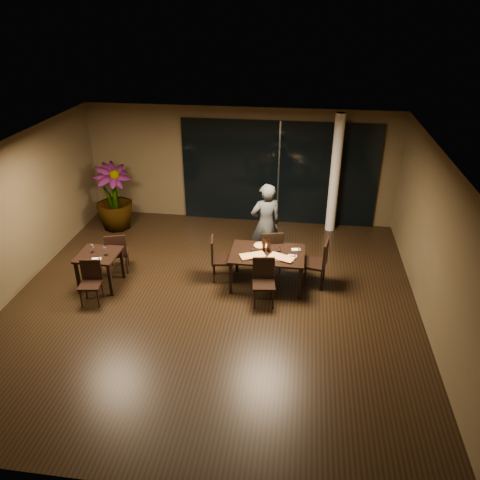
% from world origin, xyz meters
% --- Properties ---
extents(ground, '(8.00, 8.00, 0.00)m').
position_xyz_m(ground, '(0.00, 0.00, 0.00)').
color(ground, black).
rests_on(ground, ground).
extents(wall_back, '(8.00, 0.10, 3.00)m').
position_xyz_m(wall_back, '(0.00, 4.05, 1.50)').
color(wall_back, '#493D27').
rests_on(wall_back, ground).
extents(wall_front, '(8.00, 0.10, 3.00)m').
position_xyz_m(wall_front, '(0.00, -4.05, 1.50)').
color(wall_front, '#493D27').
rests_on(wall_front, ground).
extents(wall_left, '(0.10, 8.00, 3.00)m').
position_xyz_m(wall_left, '(-4.05, 0.00, 1.50)').
color(wall_left, '#493D27').
rests_on(wall_left, ground).
extents(wall_right, '(0.10, 8.00, 3.00)m').
position_xyz_m(wall_right, '(4.05, 0.00, 1.50)').
color(wall_right, '#493D27').
rests_on(wall_right, ground).
extents(ceiling, '(8.00, 8.00, 0.04)m').
position_xyz_m(ceiling, '(0.00, 0.00, 3.02)').
color(ceiling, silver).
rests_on(ceiling, wall_back).
extents(window_panel, '(5.00, 0.06, 2.70)m').
position_xyz_m(window_panel, '(1.00, 3.96, 1.35)').
color(window_panel, black).
rests_on(window_panel, ground).
extents(column, '(0.24, 0.24, 3.00)m').
position_xyz_m(column, '(2.40, 3.65, 1.50)').
color(column, white).
rests_on(column, ground).
extents(main_table, '(1.50, 1.00, 0.75)m').
position_xyz_m(main_table, '(1.00, 0.80, 0.68)').
color(main_table, black).
rests_on(main_table, ground).
extents(side_table, '(0.80, 0.80, 0.75)m').
position_xyz_m(side_table, '(-2.40, 0.30, 0.62)').
color(side_table, black).
rests_on(side_table, ground).
extents(chair_main_far, '(0.56, 0.56, 1.00)m').
position_xyz_m(chair_main_far, '(1.04, 1.33, 0.56)').
color(chair_main_far, black).
rests_on(chair_main_far, ground).
extents(chair_main_near, '(0.48, 0.48, 0.93)m').
position_xyz_m(chair_main_near, '(0.99, 0.18, 0.52)').
color(chair_main_near, black).
rests_on(chair_main_near, ground).
extents(chair_main_left, '(0.51, 0.51, 0.97)m').
position_xyz_m(chair_main_left, '(-0.04, 0.88, 0.54)').
color(chair_main_left, black).
rests_on(chair_main_left, ground).
extents(chair_main_right, '(0.56, 0.56, 1.04)m').
position_xyz_m(chair_main_right, '(2.05, 0.93, 0.58)').
color(chair_main_right, black).
rests_on(chair_main_right, ground).
extents(chair_side_far, '(0.55, 0.55, 0.95)m').
position_xyz_m(chair_side_far, '(-2.24, 0.85, 0.53)').
color(chair_side_far, black).
rests_on(chair_side_far, ground).
extents(chair_side_near, '(0.46, 0.46, 0.87)m').
position_xyz_m(chair_side_near, '(-2.35, -0.26, 0.48)').
color(chair_side_near, black).
rests_on(chair_side_near, ground).
extents(diner, '(0.75, 0.64, 1.87)m').
position_xyz_m(diner, '(0.87, 1.77, 0.94)').
color(diner, '#2D3032').
rests_on(diner, ground).
extents(potted_plant, '(1.31, 1.31, 1.70)m').
position_xyz_m(potted_plant, '(-3.11, 2.99, 0.85)').
color(potted_plant, '#1F4E1A').
rests_on(potted_plant, ground).
extents(pizza_board_left, '(0.55, 0.45, 0.01)m').
position_xyz_m(pizza_board_left, '(0.72, 0.61, 0.76)').
color(pizza_board_left, '#402714').
rests_on(pizza_board_left, main_table).
extents(pizza_board_right, '(0.51, 0.26, 0.01)m').
position_xyz_m(pizza_board_right, '(1.30, 0.61, 0.76)').
color(pizza_board_right, '#4D2919').
rests_on(pizza_board_right, main_table).
extents(oblong_pizza_left, '(0.53, 0.40, 0.02)m').
position_xyz_m(oblong_pizza_left, '(0.72, 0.61, 0.77)').
color(oblong_pizza_left, maroon).
rests_on(oblong_pizza_left, pizza_board_left).
extents(oblong_pizza_right, '(0.53, 0.39, 0.02)m').
position_xyz_m(oblong_pizza_right, '(1.30, 0.61, 0.77)').
color(oblong_pizza_right, maroon).
rests_on(oblong_pizza_right, pizza_board_right).
extents(round_pizza, '(0.28, 0.28, 0.01)m').
position_xyz_m(round_pizza, '(0.84, 1.09, 0.76)').
color(round_pizza, '#AD3413').
rests_on(round_pizza, main_table).
extents(bottle_a, '(0.06, 0.06, 0.27)m').
position_xyz_m(bottle_a, '(0.92, 0.87, 0.88)').
color(bottle_a, black).
rests_on(bottle_a, main_table).
extents(bottle_b, '(0.06, 0.06, 0.26)m').
position_xyz_m(bottle_b, '(1.02, 0.85, 0.88)').
color(bottle_b, black).
rests_on(bottle_b, main_table).
extents(bottle_c, '(0.06, 0.06, 0.28)m').
position_xyz_m(bottle_c, '(1.01, 0.88, 0.89)').
color(bottle_c, black).
rests_on(bottle_c, main_table).
extents(tumbler_left, '(0.08, 0.08, 0.09)m').
position_xyz_m(tumbler_left, '(0.71, 0.83, 0.79)').
color(tumbler_left, white).
rests_on(tumbler_left, main_table).
extents(tumbler_right, '(0.07, 0.07, 0.09)m').
position_xyz_m(tumbler_right, '(1.23, 0.90, 0.79)').
color(tumbler_right, white).
rests_on(tumbler_right, main_table).
extents(napkin_near, '(0.18, 0.11, 0.01)m').
position_xyz_m(napkin_near, '(1.50, 0.73, 0.76)').
color(napkin_near, silver).
rests_on(napkin_near, main_table).
extents(napkin_far, '(0.19, 0.13, 0.01)m').
position_xyz_m(napkin_far, '(1.57, 1.02, 0.76)').
color(napkin_far, white).
rests_on(napkin_far, main_table).
extents(wine_glass_a, '(0.08, 0.08, 0.18)m').
position_xyz_m(wine_glass_a, '(-2.53, 0.34, 0.84)').
color(wine_glass_a, white).
rests_on(wine_glass_a, side_table).
extents(wine_glass_b, '(0.08, 0.08, 0.19)m').
position_xyz_m(wine_glass_b, '(-2.23, 0.27, 0.84)').
color(wine_glass_b, white).
rests_on(wine_glass_b, side_table).
extents(side_napkin, '(0.20, 0.16, 0.01)m').
position_xyz_m(side_napkin, '(-2.34, 0.08, 0.76)').
color(side_napkin, white).
rests_on(side_napkin, side_table).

